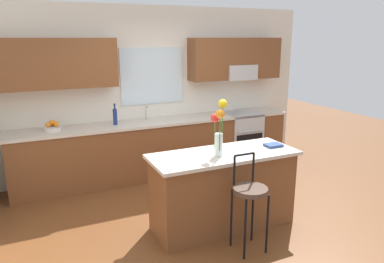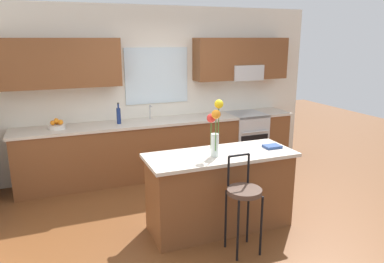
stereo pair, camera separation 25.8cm
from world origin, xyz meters
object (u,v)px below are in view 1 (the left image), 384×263
object	(u,v)px
cookbook	(273,145)
oven_range	(240,138)
bar_stool_near	(250,194)
flower_vase	(219,126)
fruit_bowl_oranges	(53,127)
kitchen_island	(223,190)
bottle_olive_oil	(115,116)

from	to	relation	value
cookbook	oven_range	bearing A→B (deg)	68.60
oven_range	bar_stool_near	world-z (taller)	bar_stool_near
flower_vase	fruit_bowl_oranges	xyz separation A→B (m)	(-1.59, 1.99, -0.29)
kitchen_island	flower_vase	bearing A→B (deg)	-147.24
fruit_bowl_oranges	bottle_olive_oil	size ratio (longest dim) A/B	0.74
oven_range	kitchen_island	size ratio (longest dim) A/B	0.53
bar_stool_near	fruit_bowl_oranges	xyz separation A→B (m)	(-1.70, 2.48, 0.34)
oven_range	fruit_bowl_oranges	distance (m)	3.17
kitchen_island	cookbook	bearing A→B (deg)	-2.17
flower_vase	bottle_olive_oil	xyz separation A→B (m)	(-0.69, 1.99, -0.21)
oven_range	cookbook	size ratio (longest dim) A/B	4.60
bar_stool_near	cookbook	bearing A→B (deg)	38.13
kitchen_island	bottle_olive_oil	bearing A→B (deg)	112.68
kitchen_island	fruit_bowl_oranges	xyz separation A→B (m)	(-1.70, 1.92, 0.51)
oven_range	flower_vase	size ratio (longest dim) A/B	1.44
kitchen_island	cookbook	distance (m)	0.82
cookbook	fruit_bowl_oranges	distance (m)	3.07
kitchen_island	bar_stool_near	world-z (taller)	bar_stool_near
oven_range	cookbook	world-z (taller)	cookbook
flower_vase	fruit_bowl_oranges	bearing A→B (deg)	128.61
oven_range	kitchen_island	distance (m)	2.37
oven_range	kitchen_island	xyz separation A→B (m)	(-1.43, -1.89, 0.00)
kitchen_island	bar_stool_near	xyz separation A→B (m)	(-0.00, -0.55, 0.17)
flower_vase	fruit_bowl_oranges	distance (m)	2.56
kitchen_island	flower_vase	size ratio (longest dim) A/B	2.71
oven_range	bar_stool_near	distance (m)	2.84
bar_stool_near	bottle_olive_oil	distance (m)	2.63
cookbook	bottle_olive_oil	world-z (taller)	bottle_olive_oil
oven_range	cookbook	bearing A→B (deg)	-111.40
kitchen_island	cookbook	size ratio (longest dim) A/B	8.63
flower_vase	bottle_olive_oil	world-z (taller)	flower_vase
bottle_olive_oil	fruit_bowl_oranges	bearing A→B (deg)	179.71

